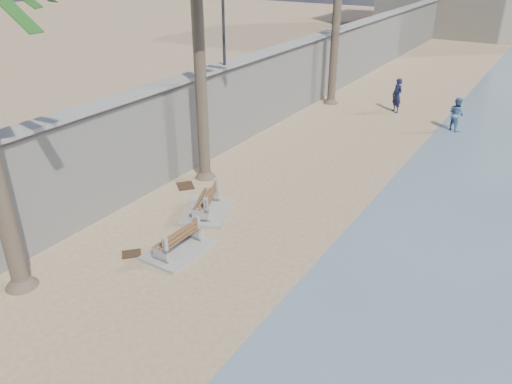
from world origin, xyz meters
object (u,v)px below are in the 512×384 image
at_px(person_a, 397,93).
at_px(person_b, 457,112).
at_px(bench_near, 177,241).
at_px(bench_far, 206,203).

distance_m(person_a, person_b, 3.58).
xyz_separation_m(person_a, person_b, (3.30, -1.38, -0.14)).
xyz_separation_m(bench_near, person_b, (4.35, 15.17, 0.54)).
bearing_deg(bench_far, bench_near, -72.38).
xyz_separation_m(bench_near, person_a, (1.05, 16.55, 0.67)).
bearing_deg(person_b, bench_near, 107.31).
height_order(bench_near, person_b, person_b).
relative_size(bench_far, person_b, 1.34).
height_order(bench_near, bench_far, bench_far).
height_order(bench_far, person_a, person_a).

